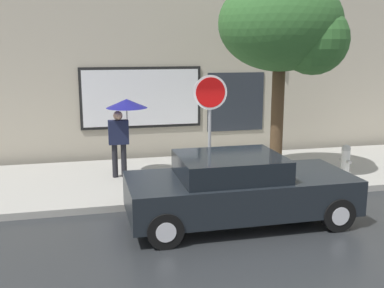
{
  "coord_description": "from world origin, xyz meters",
  "views": [
    {
      "loc": [
        -3.0,
        -8.17,
        3.39
      ],
      "look_at": [
        -0.65,
        1.8,
        1.2
      ],
      "focal_mm": 42.94,
      "sensor_mm": 36.0,
      "label": 1
    }
  ],
  "objects": [
    {
      "name": "ground_plane",
      "position": [
        0.0,
        0.0,
        0.0
      ],
      "size": [
        60.0,
        60.0,
        0.0
      ],
      "primitive_type": "plane",
      "color": "#282B2D"
    },
    {
      "name": "sidewalk",
      "position": [
        0.0,
        3.0,
        0.07
      ],
      "size": [
        20.0,
        4.0,
        0.15
      ],
      "primitive_type": "cube",
      "color": "#A3A099",
      "rests_on": "ground"
    },
    {
      "name": "building_facade",
      "position": [
        -0.01,
        5.5,
        3.48
      ],
      "size": [
        20.0,
        0.67,
        7.0
      ],
      "color": "#B2A893",
      "rests_on": "ground"
    },
    {
      "name": "parked_car",
      "position": [
        -0.17,
        -0.09,
        0.68
      ],
      "size": [
        4.36,
        1.91,
        1.36
      ],
      "color": "black",
      "rests_on": "ground"
    },
    {
      "name": "fire_hydrant",
      "position": [
        3.46,
        2.03,
        0.53
      ],
      "size": [
        0.3,
        0.44,
        0.78
      ],
      "color": "white",
      "rests_on": "sidewalk"
    },
    {
      "name": "pedestrian_with_umbrella",
      "position": [
        -2.06,
        3.13,
        1.72
      ],
      "size": [
        1.02,
        1.02,
        1.97
      ],
      "color": "black",
      "rests_on": "sidewalk"
    },
    {
      "name": "street_tree",
      "position": [
        1.69,
        2.03,
        3.8
      ],
      "size": [
        2.96,
        2.52,
        4.87
      ],
      "color": "#4C3823",
      "rests_on": "sidewalk"
    },
    {
      "name": "stop_sign",
      "position": [
        -0.3,
        1.51,
        2.01
      ],
      "size": [
        0.76,
        0.1,
        2.63
      ],
      "color": "gray",
      "rests_on": "sidewalk"
    }
  ]
}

